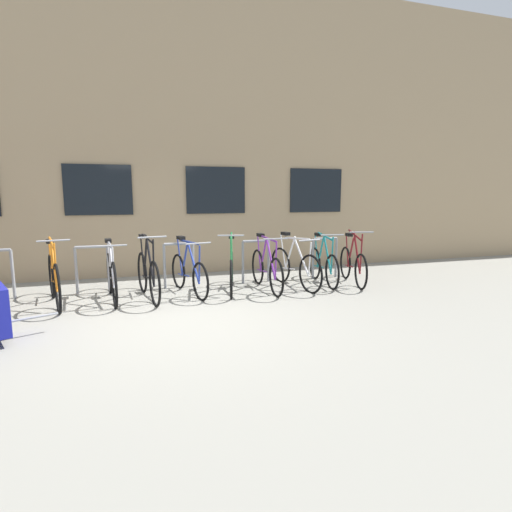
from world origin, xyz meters
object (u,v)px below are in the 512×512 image
(bicycle_orange, at_px, (54,279))
(bicycle_silver, at_px, (111,276))
(bicycle_teal, at_px, (323,264))
(bicycle_black, at_px, (148,275))
(bicycle_purple, at_px, (266,269))
(bicycle_white, at_px, (294,267))
(bicycle_green, at_px, (232,270))
(bicycle_blue, at_px, (189,273))
(bicycle_maroon, at_px, (353,264))

(bicycle_orange, xyz_separation_m, bicycle_silver, (0.85, 0.07, -0.01))
(bicycle_silver, relative_size, bicycle_teal, 1.10)
(bicycle_teal, bearing_deg, bicycle_black, -176.97)
(bicycle_purple, relative_size, bicycle_teal, 1.07)
(bicycle_white, distance_m, bicycle_purple, 0.57)
(bicycle_orange, xyz_separation_m, bicycle_white, (4.09, 0.02, -0.02))
(bicycle_orange, relative_size, bicycle_green, 1.08)
(bicycle_blue, xyz_separation_m, bicycle_orange, (-2.12, -0.09, 0.04))
(bicycle_teal, bearing_deg, bicycle_blue, -179.07)
(bicycle_purple, bearing_deg, bicycle_silver, 178.09)
(bicycle_purple, height_order, bicycle_black, bicycle_black)
(bicycle_white, bearing_deg, bicycle_black, -178.78)
(bicycle_maroon, relative_size, bicycle_black, 0.94)
(bicycle_orange, xyz_separation_m, bicycle_teal, (4.74, 0.14, -0.04))
(bicycle_black, distance_m, bicycle_teal, 3.32)
(bicycle_black, bearing_deg, bicycle_green, 3.82)
(bicycle_black, height_order, bicycle_teal, bicycle_black)
(bicycle_maroon, bearing_deg, bicycle_blue, 177.94)
(bicycle_white, relative_size, bicycle_green, 1.05)
(bicycle_white, xyz_separation_m, bicycle_silver, (-3.24, 0.05, 0.01))
(bicycle_white, bearing_deg, bicycle_green, 178.07)
(bicycle_silver, height_order, bicycle_maroon, bicycle_maroon)
(bicycle_silver, bearing_deg, bicycle_black, -10.74)
(bicycle_blue, height_order, bicycle_silver, bicycle_blue)
(bicycle_black, bearing_deg, bicycle_white, 1.22)
(bicycle_white, relative_size, bicycle_teal, 1.04)
(bicycle_white, relative_size, bicycle_purple, 0.98)
(bicycle_blue, bearing_deg, bicycle_silver, -178.95)
(bicycle_white, relative_size, bicycle_black, 0.99)
(bicycle_purple, bearing_deg, bicycle_orange, 179.71)
(bicycle_blue, bearing_deg, bicycle_purple, -4.59)
(bicycle_green, relative_size, bicycle_teal, 0.99)
(bicycle_teal, bearing_deg, bicycle_silver, -179.03)
(bicycle_silver, xyz_separation_m, bicycle_teal, (3.89, 0.07, -0.02))
(bicycle_blue, distance_m, bicycle_black, 0.71)
(bicycle_green, distance_m, bicycle_teal, 1.86)
(bicycle_orange, distance_m, bicycle_black, 1.43)
(bicycle_maroon, bearing_deg, bicycle_white, 178.19)
(bicycle_blue, xyz_separation_m, bicycle_black, (-0.69, -0.13, 0.03))
(bicycle_orange, bearing_deg, bicycle_teal, 1.66)
(bicycle_green, bearing_deg, bicycle_teal, 2.41)
(bicycle_teal, bearing_deg, bicycle_green, -177.59)
(bicycle_purple, bearing_deg, bicycle_maroon, -0.07)
(bicycle_orange, bearing_deg, bicycle_green, 1.17)
(bicycle_white, bearing_deg, bicycle_silver, 179.06)
(bicycle_teal, bearing_deg, bicycle_purple, -172.77)
(bicycle_maroon, bearing_deg, bicycle_teal, 164.49)
(bicycle_orange, height_order, bicycle_white, bicycle_orange)
(bicycle_white, distance_m, bicycle_maroon, 1.22)
(bicycle_blue, relative_size, bicycle_black, 0.95)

